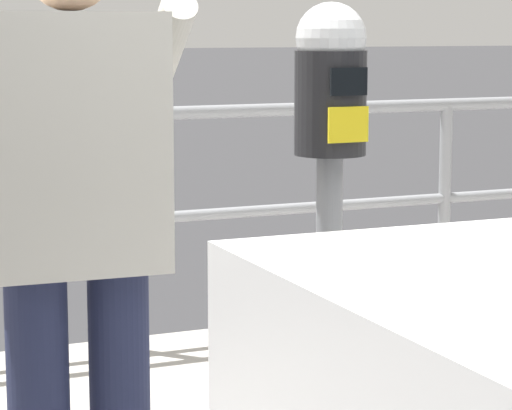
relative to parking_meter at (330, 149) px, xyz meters
name	(u,v)px	position (x,y,z in m)	size (l,w,h in m)	color
parking_meter	(330,149)	(0.00, 0.00, 0.00)	(0.19, 0.20, 1.46)	slate
pedestrian_at_meter	(75,220)	(-0.68, 0.01, -0.14)	(0.63, 0.57, 1.65)	#1E233F
background_railing	(107,180)	(0.01, 2.11, -0.34)	(24.06, 0.06, 1.05)	gray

